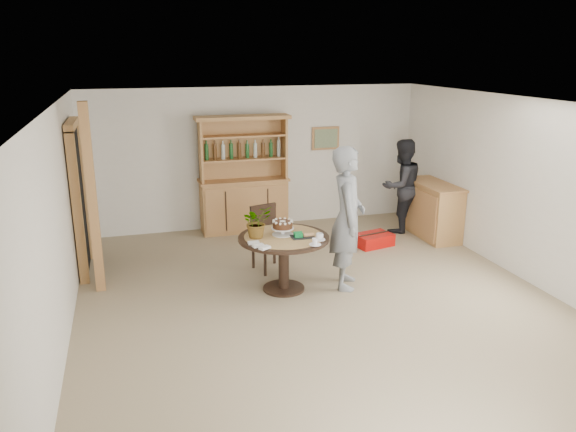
% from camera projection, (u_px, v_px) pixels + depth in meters
% --- Properties ---
extents(ground, '(7.00, 7.00, 0.00)m').
position_uv_depth(ground, '(320.00, 302.00, 7.18)').
color(ground, tan).
rests_on(ground, ground).
extents(room_shell, '(6.04, 7.04, 2.52)m').
position_uv_depth(room_shell, '(322.00, 169.00, 6.69)').
color(room_shell, white).
rests_on(room_shell, ground).
extents(doorway, '(0.13, 1.10, 2.18)m').
position_uv_depth(doorway, '(78.00, 197.00, 7.92)').
color(doorway, black).
rests_on(doorway, ground).
extents(pine_post, '(0.12, 0.12, 2.50)m').
position_uv_depth(pine_post, '(92.00, 200.00, 7.20)').
color(pine_post, '#AF7549').
rests_on(pine_post, ground).
extents(hutch, '(1.62, 0.54, 2.04)m').
position_uv_depth(hutch, '(244.00, 193.00, 9.89)').
color(hutch, tan).
rests_on(hutch, ground).
extents(sideboard, '(0.54, 1.26, 0.94)m').
position_uv_depth(sideboard, '(433.00, 210.00, 9.62)').
color(sideboard, tan).
rests_on(sideboard, ground).
extents(dining_table, '(1.20, 1.20, 0.76)m').
position_uv_depth(dining_table, '(284.00, 247.00, 7.40)').
color(dining_table, black).
rests_on(dining_table, ground).
extents(dining_chair, '(0.52, 0.52, 0.95)m').
position_uv_depth(dining_chair, '(267.00, 233.00, 8.17)').
color(dining_chair, black).
rests_on(dining_chair, ground).
extents(birthday_cake, '(0.30, 0.30, 0.20)m').
position_uv_depth(birthday_cake, '(283.00, 226.00, 7.36)').
color(birthday_cake, white).
rests_on(birthday_cake, dining_table).
extents(flower_vase, '(0.47, 0.44, 0.42)m').
position_uv_depth(flower_vase, '(257.00, 222.00, 7.25)').
color(flower_vase, '#3F7233').
rests_on(flower_vase, dining_table).
extents(gift_tray, '(0.30, 0.20, 0.08)m').
position_uv_depth(gift_tray, '(302.00, 235.00, 7.29)').
color(gift_tray, black).
rests_on(gift_tray, dining_table).
extents(coffee_cup_a, '(0.15, 0.15, 0.09)m').
position_uv_depth(coffee_cup_a, '(320.00, 237.00, 7.19)').
color(coffee_cup_a, white).
rests_on(coffee_cup_a, dining_table).
extents(coffee_cup_b, '(0.15, 0.15, 0.08)m').
position_uv_depth(coffee_cup_b, '(315.00, 242.00, 7.00)').
color(coffee_cup_b, white).
rests_on(coffee_cup_b, dining_table).
extents(napkins, '(0.24, 0.33, 0.03)m').
position_uv_depth(napkins, '(259.00, 245.00, 6.95)').
color(napkins, white).
rests_on(napkins, dining_table).
extents(teen_boy, '(0.68, 0.82, 1.92)m').
position_uv_depth(teen_boy, '(347.00, 218.00, 7.43)').
color(teen_boy, slate).
rests_on(teen_boy, ground).
extents(adult_person, '(0.93, 0.81, 1.64)m').
position_uv_depth(adult_person, '(401.00, 186.00, 9.79)').
color(adult_person, black).
rests_on(adult_person, ground).
extents(red_suitcase, '(0.67, 0.52, 0.21)m').
position_uv_depth(red_suitcase, '(373.00, 240.00, 9.24)').
color(red_suitcase, red).
rests_on(red_suitcase, ground).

